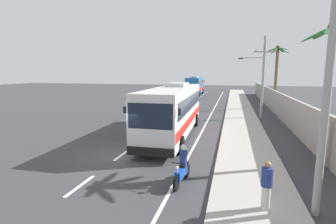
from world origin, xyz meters
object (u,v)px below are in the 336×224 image
object	(u,v)px
utility_pole_mid	(262,75)
coach_bus_foreground	(174,109)
pedestrian_near_kerb	(267,185)
palm_nearest	(331,65)
utility_pole_nearest	(329,74)
coach_bus_far_lane	(195,85)
palm_second	(277,68)
motorcycle_beside_bus	(182,168)

from	to	relation	value
utility_pole_mid	coach_bus_foreground	bearing A→B (deg)	-128.24
pedestrian_near_kerb	palm_nearest	distance (m)	7.01
utility_pole_mid	pedestrian_near_kerb	bearing A→B (deg)	-94.91
pedestrian_near_kerb	coach_bus_foreground	bearing A→B (deg)	132.78
utility_pole_nearest	utility_pole_mid	world-z (taller)	utility_pole_nearest
coach_bus_far_lane	palm_second	world-z (taller)	palm_second
motorcycle_beside_bus	utility_pole_nearest	size ratio (longest dim) A/B	0.23
coach_bus_foreground	utility_pole_mid	size ratio (longest dim) A/B	1.50
motorcycle_beside_bus	utility_pole_mid	xyz separation A→B (m)	(4.63, 16.53, 3.62)
pedestrian_near_kerb	palm_nearest	size ratio (longest dim) A/B	0.24
pedestrian_near_kerb	motorcycle_beside_bus	bearing A→B (deg)	166.83
palm_second	motorcycle_beside_bus	bearing A→B (deg)	-106.38
motorcycle_beside_bus	palm_second	distance (m)	25.41
pedestrian_near_kerb	palm_nearest	xyz separation A→B (m)	(3.11, 4.91, 3.92)
palm_second	palm_nearest	bearing A→B (deg)	-92.40
coach_bus_far_lane	utility_pole_mid	xyz separation A→B (m)	(10.20, -24.59, 2.29)
pedestrian_near_kerb	palm_second	size ratio (longest dim) A/B	0.21
palm_nearest	utility_pole_nearest	bearing A→B (deg)	-108.51
coach_bus_far_lane	motorcycle_beside_bus	xyz separation A→B (m)	(5.56, -41.12, -1.33)
utility_pole_mid	palm_second	bearing A→B (deg)	72.04
coach_bus_far_lane	palm_nearest	xyz separation A→B (m)	(11.75, -37.75, 2.91)
coach_bus_far_lane	utility_pole_nearest	bearing A→B (deg)	-76.44
coach_bus_foreground	palm_second	bearing A→B (deg)	60.17
coach_bus_far_lane	pedestrian_near_kerb	bearing A→B (deg)	-78.55
utility_pole_nearest	palm_second	bearing A→B (deg)	84.56
coach_bus_far_lane	utility_pole_mid	distance (m)	26.72
motorcycle_beside_bus	utility_pole_nearest	distance (m)	6.18
coach_bus_foreground	utility_pole_nearest	size ratio (longest dim) A/B	1.39
palm_nearest	coach_bus_far_lane	bearing A→B (deg)	107.29
coach_bus_far_lane	palm_nearest	distance (m)	39.65
palm_nearest	coach_bus_foreground	bearing A→B (deg)	151.96
coach_bus_foreground	pedestrian_near_kerb	distance (m)	10.82
motorcycle_beside_bus	palm_second	xyz separation A→B (m)	(7.06, 24.00, 4.44)
motorcycle_beside_bus	pedestrian_near_kerb	bearing A→B (deg)	-26.53
utility_pole_nearest	utility_pole_mid	bearing A→B (deg)	90.06
motorcycle_beside_bus	palm_second	size ratio (longest dim) A/B	0.25
palm_second	coach_bus_foreground	bearing A→B (deg)	-119.83
pedestrian_near_kerb	utility_pole_mid	xyz separation A→B (m)	(1.55, 18.07, 3.30)
motorcycle_beside_bus	coach_bus_foreground	bearing A→B (deg)	105.73
motorcycle_beside_bus	palm_nearest	size ratio (longest dim) A/B	0.29
coach_bus_far_lane	motorcycle_beside_bus	world-z (taller)	coach_bus_far_lane
coach_bus_foreground	palm_nearest	bearing A→B (deg)	-28.04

